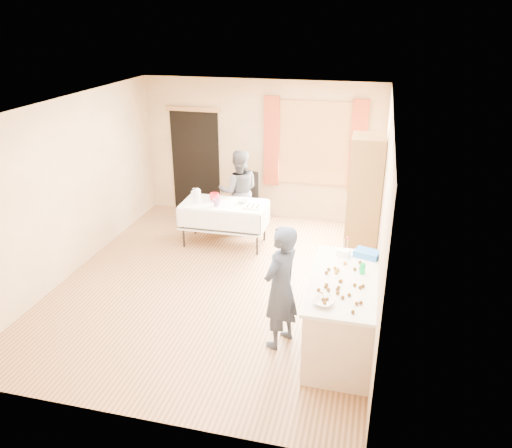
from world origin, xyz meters
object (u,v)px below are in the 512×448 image
(chair, at_px, (245,209))
(woman, at_px, (239,191))
(cabinet, at_px, (364,201))
(party_table, at_px, (224,220))
(counter, at_px, (342,314))
(girl, at_px, (281,287))

(chair, relative_size, woman, 0.67)
(cabinet, bearing_deg, chair, 155.04)
(party_table, distance_m, chair, 0.94)
(cabinet, relative_size, chair, 2.02)
(cabinet, xyz_separation_m, counter, (-0.10, -2.33, -0.56))
(chair, xyz_separation_m, girl, (1.35, -3.44, 0.47))
(woman, bearing_deg, counter, 106.41)
(cabinet, xyz_separation_m, girl, (-0.82, -2.43, -0.25))
(cabinet, relative_size, party_table, 1.41)
(chair, bearing_deg, cabinet, -10.78)
(cabinet, relative_size, woman, 1.36)
(cabinet, height_order, chair, cabinet)
(chair, relative_size, girl, 0.66)
(counter, bearing_deg, woman, 124.56)
(party_table, xyz_separation_m, woman, (0.09, 0.63, 0.30))
(counter, relative_size, chair, 1.65)
(girl, distance_m, woman, 3.44)
(cabinet, distance_m, girl, 2.58)
(counter, distance_m, chair, 3.93)
(cabinet, distance_m, woman, 2.33)
(party_table, bearing_deg, counter, -48.76)
(counter, xyz_separation_m, party_table, (-2.18, 2.42, -0.01))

